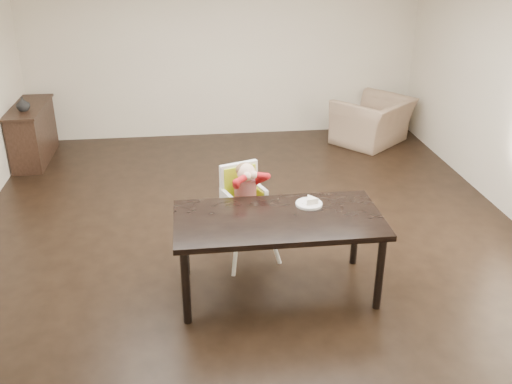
# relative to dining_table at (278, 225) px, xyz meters

# --- Properties ---
(ground) EXTENTS (7.00, 7.00, 0.00)m
(ground) POSITION_rel_dining_table_xyz_m (-0.13, 0.95, -0.67)
(ground) COLOR black
(ground) RESTS_ON ground
(room_walls) EXTENTS (6.02, 7.02, 2.71)m
(room_walls) POSITION_rel_dining_table_xyz_m (-0.13, 0.95, 1.18)
(room_walls) COLOR beige
(room_walls) RESTS_ON ground
(dining_table) EXTENTS (1.80, 0.90, 0.75)m
(dining_table) POSITION_rel_dining_table_xyz_m (0.00, 0.00, 0.00)
(dining_table) COLOR black
(dining_table) RESTS_ON ground
(high_chair) EXTENTS (0.54, 0.54, 1.02)m
(high_chair) POSITION_rel_dining_table_xyz_m (-0.23, 0.63, 0.05)
(high_chair) COLOR white
(high_chair) RESTS_ON ground
(plate) EXTENTS (0.29, 0.29, 0.07)m
(plate) POSITION_rel_dining_table_xyz_m (0.32, 0.20, 0.10)
(plate) COLOR white
(plate) RESTS_ON dining_table
(armchair) EXTENTS (1.26, 1.21, 0.93)m
(armchair) POSITION_rel_dining_table_xyz_m (2.07, 3.75, -0.21)
(armchair) COLOR #977A60
(armchair) RESTS_ON ground
(sideboard) EXTENTS (0.44, 1.26, 0.79)m
(sideboard) POSITION_rel_dining_table_xyz_m (-2.91, 3.65, -0.27)
(sideboard) COLOR black
(sideboard) RESTS_ON ground
(vase) EXTENTS (0.21, 0.21, 0.18)m
(vase) POSITION_rel_dining_table_xyz_m (-2.91, 3.42, 0.21)
(vase) COLOR #99999E
(vase) RESTS_ON sideboard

